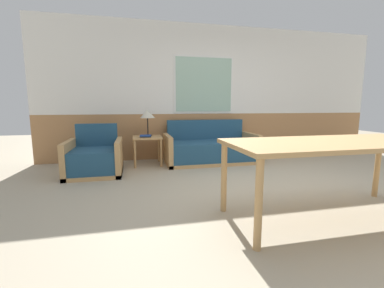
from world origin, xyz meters
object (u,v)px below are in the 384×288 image
at_px(couch, 210,149).
at_px(side_table, 147,141).
at_px(dining_table, 334,148).
at_px(table_lamp, 147,115).
at_px(armchair, 95,159).

distance_m(couch, side_table, 1.21).
height_order(couch, dining_table, couch).
relative_size(side_table, table_lamp, 1.07).
relative_size(armchair, dining_table, 0.43).
height_order(couch, table_lamp, table_lamp).
bearing_deg(armchair, table_lamp, 29.96).
xyz_separation_m(armchair, dining_table, (2.48, -2.24, 0.45)).
bearing_deg(side_table, couch, -1.81).
relative_size(couch, dining_table, 0.85).
bearing_deg(dining_table, armchair, 137.88).
height_order(table_lamp, dining_table, table_lamp).
bearing_deg(couch, side_table, 178.19).
bearing_deg(armchair, couch, 9.53).
bearing_deg(table_lamp, armchair, -148.08).
distance_m(couch, table_lamp, 1.36).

